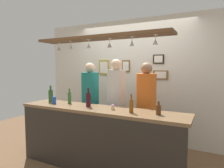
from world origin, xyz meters
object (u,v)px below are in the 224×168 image
Objects in this scene: bottle_beer_green_import at (69,97)px; bottle_beer_brown_stubby at (158,109)px; cupcake at (113,107)px; picture_frame_upper_small at (158,59)px; picture_frame_lower_pair at (161,75)px; bottle_beer_amber_tall at (131,106)px; person_left_teal_shirt at (90,97)px; bottle_champagne_green at (51,96)px; person_right_orange_shirt at (146,102)px; picture_frame_caricature at (104,67)px; person_middle_white_patterned_shirt at (116,97)px; drink_can at (54,100)px; picture_frame_crest at (126,66)px; bottle_wine_dark_red at (88,99)px.

bottle_beer_green_import is 1.58m from bottle_beer_brown_stubby.
picture_frame_upper_small is at bearing 77.60° from cupcake.
picture_frame_upper_small is 0.73× the size of picture_frame_lower_pair.
person_left_teal_shirt is at bearing 148.28° from bottle_beer_amber_tall.
bottle_beer_amber_tall is 0.33m from cupcake.
bottle_champagne_green is at bearing 178.44° from bottle_beer_brown_stubby.
person_right_orange_shirt is 4.88× the size of picture_frame_caricature.
person_middle_white_patterned_shirt reaches higher than picture_frame_lower_pair.
person_left_teal_shirt is 0.75m from drink_can.
bottle_beer_brown_stubby is (0.36, 0.06, -0.03)m from bottle_beer_amber_tall.
picture_frame_crest reaches higher than drink_can.
person_right_orange_shirt is at bearing 0.00° from person_left_teal_shirt.
picture_frame_lower_pair is at bearing 44.94° from drink_can.
bottle_champagne_green is (-0.38, -0.06, 0.01)m from bottle_beer_green_import.
bottle_beer_amber_tall is (1.15, -0.71, 0.05)m from person_left_teal_shirt.
cupcake is (-0.32, 0.06, -0.06)m from bottle_beer_amber_tall.
bottle_wine_dark_red is at bearing -139.72° from person_right_orange_shirt.
bottle_beer_green_import is 0.87× the size of picture_frame_lower_pair.
picture_frame_upper_small is (0.01, 0.75, 0.74)m from person_right_orange_shirt.
bottle_beer_brown_stubby is at bearing -23.35° from person_left_teal_shirt.
picture_frame_upper_small reaches higher than person_left_teal_shirt.
person_right_orange_shirt is 0.75m from bottle_beer_brown_stubby.
picture_frame_upper_small reaches higher than bottle_wine_dark_red.
bottle_beer_brown_stubby is at bearing -59.99° from person_right_orange_shirt.
drink_can is 0.47× the size of picture_frame_crest.
bottle_beer_green_import is (-0.07, -0.54, 0.05)m from person_left_teal_shirt.
person_middle_white_patterned_shirt is 0.95m from picture_frame_crest.
person_middle_white_patterned_shirt is 0.91m from bottle_beer_amber_tall.
bottle_beer_brown_stubby is at bearing -0.27° from cupcake.
picture_frame_upper_small is (0.75, 1.39, 0.67)m from bottle_wine_dark_red.
person_left_teal_shirt is at bearing -119.83° from picture_frame_crest.
picture_frame_lower_pair is (1.19, 0.75, 0.42)m from person_left_teal_shirt.
picture_frame_lower_pair is (-0.32, 1.40, 0.40)m from bottle_beer_brown_stubby.
picture_frame_crest is at bearing 180.00° from picture_frame_lower_pair.
picture_frame_upper_small is (1.14, 0.75, 0.74)m from person_left_teal_shirt.
picture_frame_crest is at bearing 105.89° from cupcake.
picture_frame_lower_pair is (0.04, 1.46, 0.37)m from bottle_beer_amber_tall.
bottle_beer_brown_stubby is 2.22m from picture_frame_caricature.
bottle_wine_dark_red is 1.00× the size of picture_frame_lower_pair.
bottle_beer_amber_tall reaches higher than drink_can.
drink_can is at bearing -134.10° from picture_frame_upper_small.
person_middle_white_patterned_shirt is at bearing 73.86° from bottle_wine_dark_red.
bottle_wine_dark_red is 1.71m from picture_frame_upper_small.
person_right_orange_shirt is 5.53× the size of bottle_champagne_green.
person_middle_white_patterned_shirt is 22.14× the size of cupcake.
person_left_teal_shirt is 0.96× the size of person_middle_white_patterned_shirt.
person_left_teal_shirt is 1.35m from bottle_beer_amber_tall.
picture_frame_upper_small is 1.27m from picture_frame_caricature.
person_middle_white_patterned_shirt is at bearing -129.36° from picture_frame_lower_pair.
bottle_beer_brown_stubby is 1.50m from picture_frame_lower_pair.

